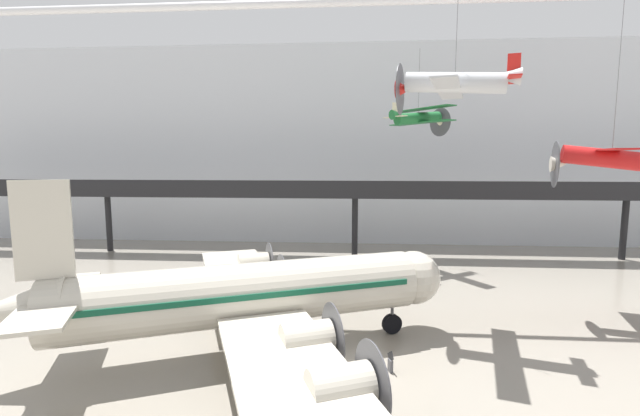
{
  "coord_description": "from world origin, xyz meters",
  "views": [
    {
      "loc": [
        -0.32,
        -22.11,
        11.49
      ],
      "look_at": [
        -2.63,
        8.24,
        7.89
      ],
      "focal_mm": 24.0,
      "sensor_mm": 36.0,
      "label": 1
    }
  ],
  "objects": [
    {
      "name": "ground_plane",
      "position": [
        0.0,
        0.0,
        0.0
      ],
      "size": [
        260.0,
        260.0,
        0.0
      ],
      "primitive_type": "plane",
      "color": "gray"
    },
    {
      "name": "hangar_back_wall",
      "position": [
        0.0,
        36.22,
        13.09
      ],
      "size": [
        140.0,
        3.0,
        26.19
      ],
      "color": "silver",
      "rests_on": "ground"
    },
    {
      "name": "mezzanine_walkway",
      "position": [
        0.0,
        26.84,
        7.31
      ],
      "size": [
        110.0,
        3.2,
        8.93
      ],
      "color": "black",
      "rests_on": "ground"
    },
    {
      "name": "ceiling_truss_beam",
      "position": [
        0.0,
        10.42,
        22.67
      ],
      "size": [
        120.0,
        0.6,
        0.6
      ],
      "color": "silver"
    },
    {
      "name": "airliner_silver_main",
      "position": [
        -6.64,
        1.38,
        3.6
      ],
      "size": [
        25.18,
        29.49,
        10.41
      ],
      "rotation": [
        0.0,
        0.0,
        0.39
      ],
      "color": "beige",
      "rests_on": "ground"
    },
    {
      "name": "suspended_plane_green_biplane",
      "position": [
        6.29,
        22.63,
        15.5
      ],
      "size": [
        6.99,
        7.62,
        8.61
      ],
      "rotation": [
        0.0,
        0.0,
        0.6
      ],
      "color": "#1E6B33"
    },
    {
      "name": "suspended_plane_silver_racer",
      "position": [
        5.93,
        5.43,
        16.04
      ],
      "size": [
        7.63,
        9.1,
        8.12
      ],
      "rotation": [
        0.0,
        0.0,
        2.87
      ],
      "color": "silver"
    },
    {
      "name": "suspended_plane_red_highwing",
      "position": [
        17.19,
        8.4,
        11.46
      ],
      "size": [
        7.71,
        9.24,
        12.74
      ],
      "rotation": [
        0.0,
        0.0,
        2.88
      ],
      "color": "red"
    },
    {
      "name": "info_sign_pedestal",
      "position": [
        1.8,
        -0.05,
        0.46
      ],
      "size": [
        0.29,
        0.75,
        1.24
      ],
      "rotation": [
        0.0,
        0.0,
        0.32
      ],
      "color": "#4C4C51",
      "rests_on": "ground"
    }
  ]
}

